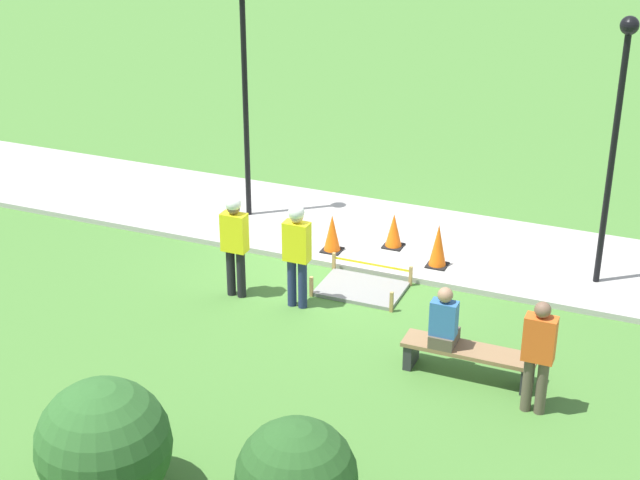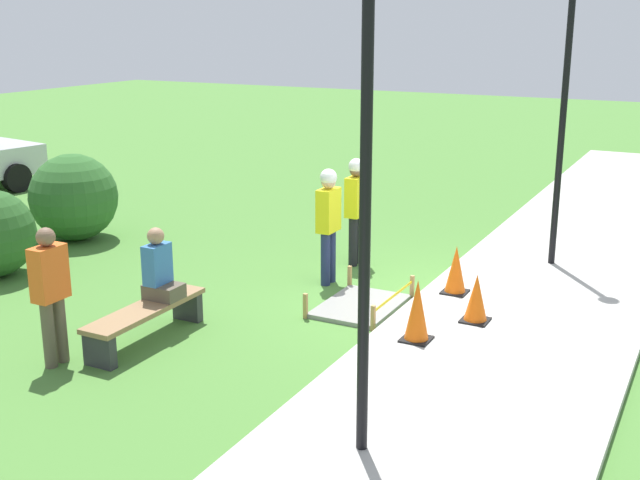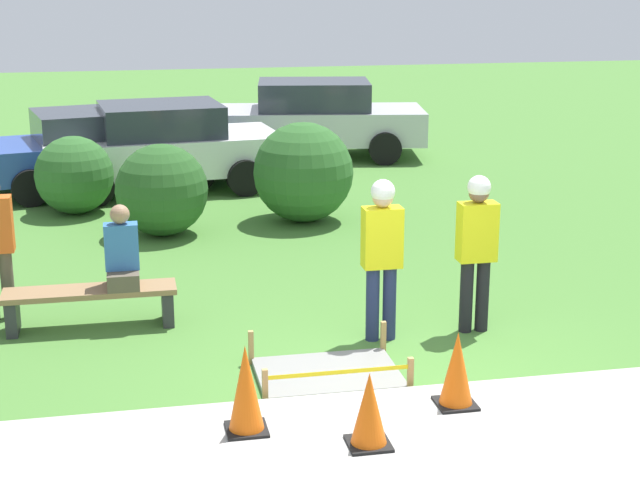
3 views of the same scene
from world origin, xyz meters
TOP-DOWN VIEW (x-y plane):
  - ground_plane at (0.00, 0.00)m, footprint 60.00×60.00m
  - sidewalk at (0.00, -1.48)m, footprint 28.00×2.96m
  - wet_concrete_patch at (-0.60, 0.57)m, footprint 1.39×1.01m
  - traffic_cone_near_patch at (-1.52, -0.57)m, footprint 0.34×0.34m
  - traffic_cone_far_patch at (-0.60, -1.01)m, footprint 0.34×0.34m
  - traffic_cone_sidewalk_edge at (0.32, -0.44)m, footprint 0.34×0.34m
  - park_bench at (-2.83, 2.38)m, footprint 1.83×0.44m
  - person_seated_on_bench at (-2.47, 2.44)m, footprint 0.36×0.44m
  - worker_supervisor at (0.14, 1.44)m, footprint 0.40×0.25m
  - worker_assistant at (1.18, 1.48)m, footprint 0.40×0.25m
  - bystander_in_orange_shirt at (-3.82, 2.87)m, footprint 0.40×0.22m
  - lamppost_near at (2.35, -1.33)m, footprint 0.28×0.28m
  - lamppost_far at (-4.05, -1.02)m, footprint 0.28×0.28m
  - shrub_rounded_near at (-1.90, 6.07)m, footprint 1.33×1.33m
  - shrub_rounded_far at (0.25, 6.47)m, footprint 1.52×1.52m

SIDE VIEW (x-z plane):
  - ground_plane at x=0.00m, z-range 0.00..0.00m
  - wet_concrete_patch at x=-0.60m, z-range -0.13..0.21m
  - sidewalk at x=0.00m, z-range 0.00..0.10m
  - park_bench at x=-2.83m, z-range 0.10..0.54m
  - traffic_cone_far_patch at x=-0.60m, z-range 0.10..0.71m
  - traffic_cone_sidewalk_edge at x=0.32m, z-range 0.10..0.77m
  - traffic_cone_near_patch at x=-1.52m, z-range 0.10..0.84m
  - shrub_rounded_near at x=-1.90m, z-range 0.00..1.33m
  - shrub_rounded_far at x=0.25m, z-range 0.00..1.52m
  - person_seated_on_bench at x=-2.47m, z-range 0.34..1.23m
  - bystander_in_orange_shirt at x=-3.82m, z-range 0.10..1.69m
  - worker_assistant at x=1.18m, z-range 0.15..1.85m
  - worker_supervisor at x=0.14m, z-range 0.16..1.87m
  - lamppost_far at x=-4.05m, z-range 0.73..5.00m
  - lamppost_near at x=2.35m, z-range 0.73..5.02m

